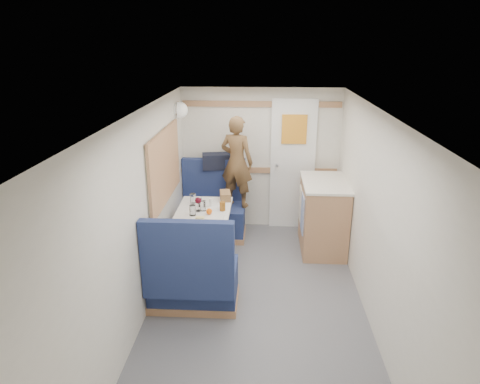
# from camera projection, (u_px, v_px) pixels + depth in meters

# --- Properties ---
(floor) EXTENTS (4.50, 4.50, 0.00)m
(floor) POSITION_uv_depth(u_px,v_px,m) (256.00, 316.00, 4.25)
(floor) COLOR #515156
(floor) RESTS_ON ground
(ceiling) EXTENTS (4.50, 4.50, 0.00)m
(ceiling) POSITION_uv_depth(u_px,v_px,m) (259.00, 115.00, 3.58)
(ceiling) COLOR silver
(ceiling) RESTS_ON wall_back
(wall_back) EXTENTS (2.20, 0.02, 2.00)m
(wall_back) POSITION_uv_depth(u_px,v_px,m) (261.00, 160.00, 6.03)
(wall_back) COLOR silver
(wall_back) RESTS_ON floor
(wall_left) EXTENTS (0.02, 4.50, 2.00)m
(wall_left) POSITION_uv_depth(u_px,v_px,m) (140.00, 221.00, 3.98)
(wall_left) COLOR silver
(wall_left) RESTS_ON floor
(wall_right) EXTENTS (0.02, 4.50, 2.00)m
(wall_right) POSITION_uv_depth(u_px,v_px,m) (379.00, 227.00, 3.86)
(wall_right) COLOR silver
(wall_right) RESTS_ON floor
(oak_trim_low) EXTENTS (2.15, 0.02, 0.08)m
(oak_trim_low) POSITION_uv_depth(u_px,v_px,m) (260.00, 170.00, 6.07)
(oak_trim_low) COLOR #A5724A
(oak_trim_low) RESTS_ON wall_back
(oak_trim_high) EXTENTS (2.15, 0.02, 0.08)m
(oak_trim_high) POSITION_uv_depth(u_px,v_px,m) (262.00, 104.00, 5.75)
(oak_trim_high) COLOR #A5724A
(oak_trim_high) RESTS_ON wall_back
(side_window) EXTENTS (0.04, 1.30, 0.72)m
(side_window) POSITION_uv_depth(u_px,v_px,m) (164.00, 166.00, 4.83)
(side_window) COLOR #A5AF95
(side_window) RESTS_ON wall_left
(rear_door) EXTENTS (0.62, 0.12, 1.86)m
(rear_door) POSITION_uv_depth(u_px,v_px,m) (293.00, 163.00, 5.99)
(rear_door) COLOR white
(rear_door) RESTS_ON wall_back
(dinette_table) EXTENTS (0.62, 0.92, 0.72)m
(dinette_table) POSITION_uv_depth(u_px,v_px,m) (204.00, 222.00, 5.04)
(dinette_table) COLOR white
(dinette_table) RESTS_ON floor
(bench_far) EXTENTS (0.90, 0.59, 1.05)m
(bench_far) POSITION_uv_depth(u_px,v_px,m) (213.00, 215.00, 5.94)
(bench_far) COLOR #162349
(bench_far) RESTS_ON floor
(bench_near) EXTENTS (0.90, 0.59, 1.05)m
(bench_near) POSITION_uv_depth(u_px,v_px,m) (193.00, 281.00, 4.32)
(bench_near) COLOR #162349
(bench_near) RESTS_ON floor
(ledge) EXTENTS (0.90, 0.14, 0.04)m
(ledge) POSITION_uv_depth(u_px,v_px,m) (214.00, 170.00, 5.99)
(ledge) COLOR #A5724A
(ledge) RESTS_ON bench_far
(dome_light) EXTENTS (0.20, 0.20, 0.20)m
(dome_light) POSITION_uv_depth(u_px,v_px,m) (180.00, 110.00, 5.46)
(dome_light) COLOR white
(dome_light) RESTS_ON wall_left
(galley_counter) EXTENTS (0.57, 0.92, 0.92)m
(galley_counter) POSITION_uv_depth(u_px,v_px,m) (323.00, 215.00, 5.51)
(galley_counter) COLOR #A5724A
(galley_counter) RESTS_ON floor
(person) EXTENTS (0.52, 0.43, 1.23)m
(person) POSITION_uv_depth(u_px,v_px,m) (237.00, 162.00, 5.67)
(person) COLOR brown
(person) RESTS_ON bench_far
(duffel_bag) EXTENTS (0.47, 0.28, 0.21)m
(duffel_bag) POSITION_uv_depth(u_px,v_px,m) (218.00, 161.00, 5.94)
(duffel_bag) COLOR black
(duffel_bag) RESTS_ON ledge
(tray) EXTENTS (0.25, 0.32, 0.02)m
(tray) POSITION_uv_depth(u_px,v_px,m) (213.00, 218.00, 4.75)
(tray) COLOR white
(tray) RESTS_ON dinette_table
(orange_fruit) EXTENTS (0.07, 0.07, 0.07)m
(orange_fruit) POSITION_uv_depth(u_px,v_px,m) (209.00, 211.00, 4.82)
(orange_fruit) COLOR orange
(orange_fruit) RESTS_ON tray
(cheese_block) EXTENTS (0.09, 0.06, 0.03)m
(cheese_block) POSITION_uv_depth(u_px,v_px,m) (200.00, 218.00, 4.68)
(cheese_block) COLOR #DDC67F
(cheese_block) RESTS_ON tray
(wine_glass) EXTENTS (0.08, 0.08, 0.17)m
(wine_glass) POSITION_uv_depth(u_px,v_px,m) (198.00, 201.00, 4.92)
(wine_glass) COLOR white
(wine_glass) RESTS_ON dinette_table
(tumbler_left) EXTENTS (0.07, 0.07, 0.12)m
(tumbler_left) POSITION_uv_depth(u_px,v_px,m) (193.00, 210.00, 4.82)
(tumbler_left) COLOR silver
(tumbler_left) RESTS_ON dinette_table
(tumbler_mid) EXTENTS (0.07, 0.07, 0.12)m
(tumbler_mid) POSITION_uv_depth(u_px,v_px,m) (193.00, 198.00, 5.20)
(tumbler_mid) COLOR silver
(tumbler_mid) RESTS_ON dinette_table
(tumbler_right) EXTENTS (0.07, 0.07, 0.12)m
(tumbler_right) POSITION_uv_depth(u_px,v_px,m) (203.00, 206.00, 4.96)
(tumbler_right) COLOR white
(tumbler_right) RESTS_ON dinette_table
(beer_glass) EXTENTS (0.07, 0.07, 0.11)m
(beer_glass) POSITION_uv_depth(u_px,v_px,m) (222.00, 206.00, 4.96)
(beer_glass) COLOR brown
(beer_glass) RESTS_ON dinette_table
(pepper_grinder) EXTENTS (0.04, 0.04, 0.10)m
(pepper_grinder) POSITION_uv_depth(u_px,v_px,m) (200.00, 203.00, 5.08)
(pepper_grinder) COLOR black
(pepper_grinder) RESTS_ON dinette_table
(salt_grinder) EXTENTS (0.04, 0.04, 0.10)m
(salt_grinder) POSITION_uv_depth(u_px,v_px,m) (211.00, 203.00, 5.08)
(salt_grinder) COLOR white
(salt_grinder) RESTS_ON dinette_table
(bread_loaf) EXTENTS (0.16, 0.25, 0.10)m
(bread_loaf) POSITION_uv_depth(u_px,v_px,m) (225.00, 196.00, 5.31)
(bread_loaf) COLOR brown
(bread_loaf) RESTS_ON dinette_table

